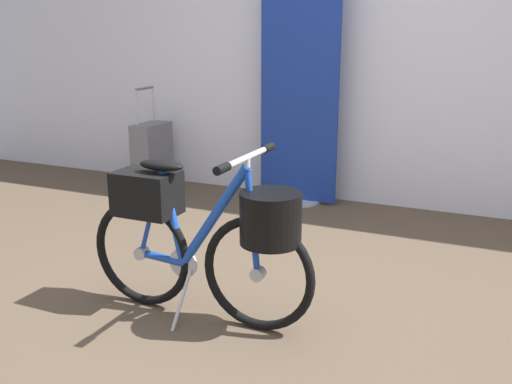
% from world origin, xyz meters
% --- Properties ---
extents(ground_plane, '(7.81, 7.81, 0.00)m').
position_xyz_m(ground_plane, '(0.00, 0.00, 0.00)').
color(ground_plane, brown).
extents(back_wall, '(7.81, 0.10, 2.78)m').
position_xyz_m(back_wall, '(0.00, 2.25, 1.39)').
color(back_wall, silver).
rests_on(back_wall, ground_plane).
extents(floor_banner_stand, '(0.60, 0.36, 1.70)m').
position_xyz_m(floor_banner_stand, '(-0.53, 2.01, 0.76)').
color(floor_banner_stand, '#B7B7BC').
rests_on(floor_banner_stand, ground_plane).
extents(folding_bike_foreground, '(1.12, 0.53, 0.79)m').
position_xyz_m(folding_bike_foreground, '(-0.25, 0.08, 0.42)').
color(folding_bike_foreground, black).
rests_on(folding_bike_foreground, ground_plane).
extents(rolling_suitcase, '(0.18, 0.36, 0.83)m').
position_xyz_m(rolling_suitcase, '(-1.76, 1.89, 0.28)').
color(rolling_suitcase, slate).
rests_on(rolling_suitcase, ground_plane).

